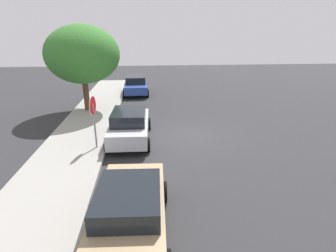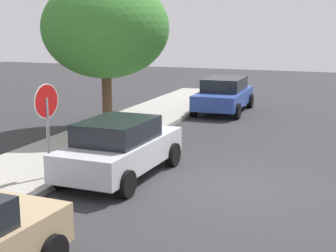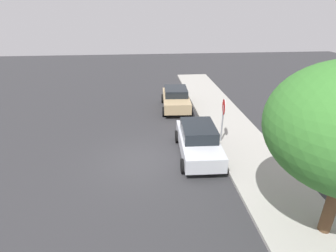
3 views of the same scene
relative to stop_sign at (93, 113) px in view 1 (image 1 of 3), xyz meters
The scene contains 7 objects.
ground_plane 4.68m from the stop_sign, 71.63° to the right, with size 60.00×60.00×0.00m, color #2D2D30.
sidewalk_curb 2.37m from the stop_sign, 37.25° to the left, with size 32.00×2.95×0.14m, color #9E9B93.
stop_sign is the anchor object (origin of this frame).
parked_car_silver 1.98m from the stop_sign, 54.01° to the right, with size 4.17×2.05×1.50m.
parked_car_tan 5.66m from the stop_sign, 161.99° to the right, with size 4.02×2.10×1.44m.
parked_car_blue 11.44m from the stop_sign, ahead, with size 4.35×2.12×1.49m.
street_tree_near_corner 6.53m from the stop_sign, 14.05° to the left, with size 4.48×4.48×5.41m.
Camera 1 is at (-12.17, 1.96, 4.90)m, focal length 28.00 mm.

